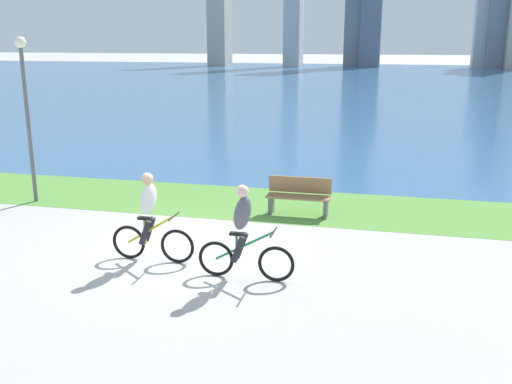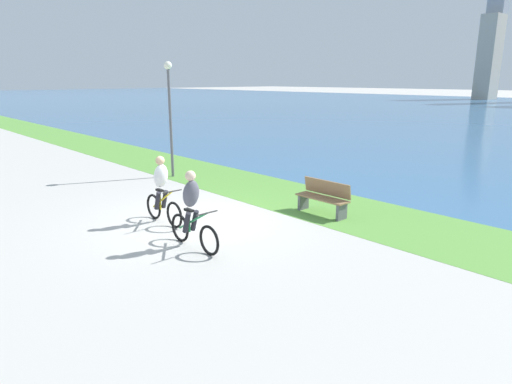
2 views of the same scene
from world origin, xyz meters
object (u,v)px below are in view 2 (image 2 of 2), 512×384
(cyclist_trailing, at_px, (162,190))
(lamppost_tall, at_px, (170,103))
(bench_near_path, at_px, (323,198))
(cyclist_lead, at_px, (192,210))

(cyclist_trailing, height_order, lamppost_tall, lamppost_tall)
(cyclist_trailing, distance_m, lamppost_tall, 5.82)
(bench_near_path, bearing_deg, cyclist_lead, -94.64)
(lamppost_tall, bearing_deg, bench_near_path, 3.46)
(bench_near_path, relative_size, lamppost_tall, 0.37)
(cyclist_lead, xyz_separation_m, lamppost_tall, (-6.44, 3.55, 1.83))
(cyclist_trailing, relative_size, bench_near_path, 1.13)
(cyclist_trailing, bearing_deg, lamppost_tall, 145.37)
(cyclist_lead, distance_m, lamppost_tall, 7.58)
(cyclist_lead, height_order, cyclist_trailing, cyclist_trailing)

